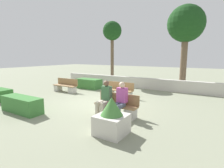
# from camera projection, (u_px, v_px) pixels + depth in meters

# --- Properties ---
(ground_plane) EXTENTS (60.00, 60.00, 0.00)m
(ground_plane) POSITION_uv_depth(u_px,v_px,m) (98.00, 103.00, 8.59)
(ground_plane) COLOR gray
(perimeter_wall) EXTENTS (12.81, 0.30, 0.75)m
(perimeter_wall) POSITION_uv_depth(u_px,v_px,m) (137.00, 83.00, 12.49)
(perimeter_wall) COLOR beige
(perimeter_wall) RESTS_ON ground_plane
(bench_front) EXTENTS (1.73, 0.48, 0.83)m
(bench_front) POSITION_uv_depth(u_px,v_px,m) (116.00, 107.00, 6.71)
(bench_front) COLOR #937047
(bench_front) RESTS_ON ground_plane
(bench_left_side) EXTENTS (1.73, 0.48, 0.83)m
(bench_left_side) POSITION_uv_depth(u_px,v_px,m) (65.00, 87.00, 11.15)
(bench_left_side) COLOR #937047
(bench_left_side) RESTS_ON ground_plane
(bench_right_side) EXTENTS (1.61, 0.48, 0.83)m
(bench_right_side) POSITION_uv_depth(u_px,v_px,m) (119.00, 92.00, 9.63)
(bench_right_side) COLOR #937047
(bench_right_side) RESTS_ON ground_plane
(person_seated_man) EXTENTS (0.38, 0.64, 1.32)m
(person_seated_man) POSITION_uv_depth(u_px,v_px,m) (105.00, 96.00, 6.75)
(person_seated_man) COLOR #B2A893
(person_seated_man) RESTS_ON ground_plane
(person_seated_woman) EXTENTS (0.38, 0.64, 1.33)m
(person_seated_woman) POSITION_uv_depth(u_px,v_px,m) (120.00, 98.00, 6.39)
(person_seated_woman) COLOR #515B70
(person_seated_woman) RESTS_ON ground_plane
(hedge_block_near_left) EXTENTS (1.77, 0.86, 0.67)m
(hedge_block_near_left) POSITION_uv_depth(u_px,v_px,m) (89.00, 84.00, 12.35)
(hedge_block_near_left) COLOR #3D7A38
(hedge_block_near_left) RESTS_ON ground_plane
(hedge_block_near_right) EXTENTS (1.98, 0.63, 0.64)m
(hedge_block_near_right) POSITION_uv_depth(u_px,v_px,m) (22.00, 104.00, 7.08)
(hedge_block_near_right) COLOR #3D7A38
(hedge_block_near_right) RESTS_ON ground_plane
(planter_corner_left) EXTENTS (0.85, 0.85, 1.11)m
(planter_corner_left) POSITION_uv_depth(u_px,v_px,m) (112.00, 118.00, 5.05)
(planter_corner_left) COLOR beige
(planter_corner_left) RESTS_ON ground_plane
(tree_leftmost) EXTENTS (1.51, 1.51, 5.02)m
(tree_leftmost) POSITION_uv_depth(u_px,v_px,m) (112.00, 33.00, 14.04)
(tree_leftmost) COLOR brown
(tree_leftmost) RESTS_ON ground_plane
(tree_center_left) EXTENTS (2.40, 2.40, 5.56)m
(tree_center_left) POSITION_uv_depth(u_px,v_px,m) (186.00, 25.00, 11.44)
(tree_center_left) COLOR brown
(tree_center_left) RESTS_ON ground_plane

